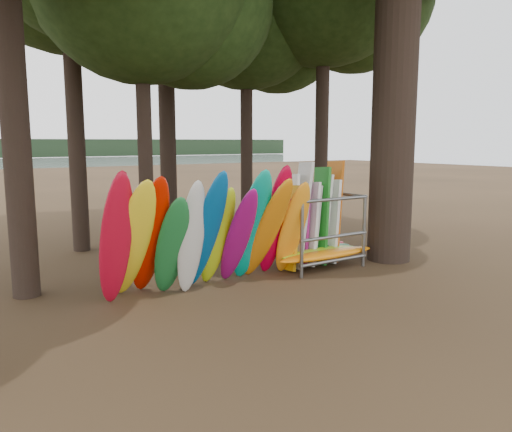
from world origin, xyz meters
TOP-DOWN VIEW (x-y plane):
  - ground at (0.00, 0.00)m, footprint 120.00×120.00m
  - oak_3 at (3.19, 6.43)m, footprint 7.40×7.40m
  - kayak_row at (-1.71, 0.15)m, footprint 5.32×2.14m
  - storage_rack at (1.74, 0.60)m, footprint 3.18×1.56m

SIDE VIEW (x-z plane):
  - ground at x=0.00m, z-range 0.00..0.00m
  - storage_rack at x=1.74m, z-range -0.51..2.39m
  - kayak_row at x=-1.71m, z-range -0.19..2.85m
  - oak_3 at x=3.19m, z-range 2.64..14.41m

